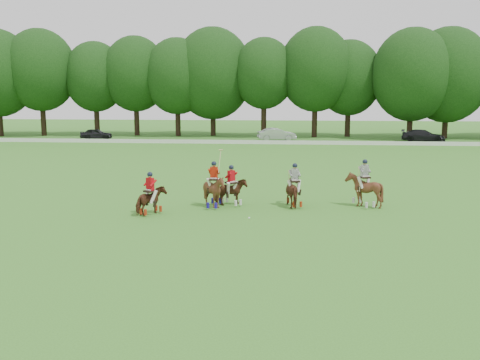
# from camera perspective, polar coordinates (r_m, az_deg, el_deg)

# --- Properties ---
(ground) EXTENTS (180.00, 180.00, 0.00)m
(ground) POSITION_cam_1_polar(r_m,az_deg,el_deg) (23.71, -3.06, -4.96)
(ground) COLOR #397321
(ground) RESTS_ON ground
(tree_line) EXTENTS (117.98, 14.32, 14.75)m
(tree_line) POSITION_cam_1_polar(r_m,az_deg,el_deg) (70.88, 2.83, 11.27)
(tree_line) COLOR black
(tree_line) RESTS_ON ground
(boundary_rail) EXTENTS (120.00, 0.10, 0.44)m
(boundary_rail) POSITION_cam_1_polar(r_m,az_deg,el_deg) (61.08, 2.11, 4.06)
(boundary_rail) COLOR white
(boundary_rail) RESTS_ON ground
(car_left) EXTENTS (4.09, 2.09, 1.33)m
(car_left) POSITION_cam_1_polar(r_m,az_deg,el_deg) (69.76, -15.07, 4.77)
(car_left) COLOR black
(car_left) RESTS_ON ground
(car_mid) EXTENTS (4.88, 2.61, 1.53)m
(car_mid) POSITION_cam_1_polar(r_m,az_deg,el_deg) (65.44, 3.94, 4.88)
(car_mid) COLOR #AFB0B5
(car_mid) RESTS_ON ground
(car_right) EXTENTS (5.36, 3.18, 1.46)m
(car_right) POSITION_cam_1_polar(r_m,az_deg,el_deg) (67.33, 18.96, 4.49)
(car_right) COLOR black
(car_right) RESTS_ON ground
(polo_red_a) EXTENTS (1.47, 1.73, 2.08)m
(polo_red_a) POSITION_cam_1_polar(r_m,az_deg,el_deg) (26.13, -9.52, -2.08)
(polo_red_a) COLOR #4C2414
(polo_red_a) RESTS_ON ground
(polo_red_b) EXTENTS (1.80, 1.82, 2.12)m
(polo_red_b) POSITION_cam_1_polar(r_m,az_deg,el_deg) (27.85, -0.93, -1.23)
(polo_red_b) COLOR #4C2414
(polo_red_b) RESTS_ON ground
(polo_red_c) EXTENTS (1.43, 1.59, 2.92)m
(polo_red_c) POSITION_cam_1_polar(r_m,az_deg,el_deg) (27.39, -2.78, -1.15)
(polo_red_c) COLOR #4C2414
(polo_red_c) RESTS_ON ground
(polo_stripe_a) EXTENTS (1.29, 1.98, 2.25)m
(polo_stripe_a) POSITION_cam_1_polar(r_m,az_deg,el_deg) (27.74, 5.83, -1.18)
(polo_stripe_a) COLOR #4C2414
(polo_stripe_a) RESTS_ON ground
(polo_stripe_b) EXTENTS (1.94, 2.04, 2.46)m
(polo_stripe_b) POSITION_cam_1_polar(r_m,az_deg,el_deg) (28.28, 13.08, -0.98)
(polo_stripe_b) COLOR #4C2414
(polo_stripe_b) RESTS_ON ground
(polo_ball) EXTENTS (0.09, 0.09, 0.09)m
(polo_ball) POSITION_cam_1_polar(r_m,az_deg,el_deg) (25.04, 0.98, -4.06)
(polo_ball) COLOR white
(polo_ball) RESTS_ON ground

